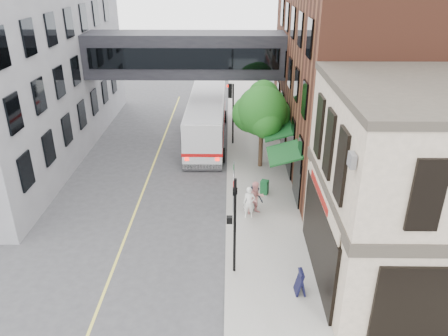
{
  "coord_description": "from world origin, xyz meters",
  "views": [
    {
      "loc": [
        0.17,
        -13.4,
        12.34
      ],
      "look_at": [
        -0.09,
        5.34,
        3.55
      ],
      "focal_mm": 35.0,
      "sensor_mm": 36.0,
      "label": 1
    }
  ],
  "objects_px": {
    "pedestrian_c": "(254,198)",
    "newspaper_box": "(264,187)",
    "pedestrian_b": "(256,198)",
    "bus": "(207,117)",
    "sandwich_board": "(300,282)",
    "pedestrian_a": "(249,203)"
  },
  "relations": [
    {
      "from": "pedestrian_b",
      "to": "sandwich_board",
      "type": "bearing_deg",
      "value": -95.91
    },
    {
      "from": "bus",
      "to": "newspaper_box",
      "type": "xyz_separation_m",
      "value": [
        3.8,
        -9.1,
        -1.23
      ]
    },
    {
      "from": "pedestrian_b",
      "to": "pedestrian_a",
      "type": "bearing_deg",
      "value": -151.69
    },
    {
      "from": "pedestrian_c",
      "to": "sandwich_board",
      "type": "relative_size",
      "value": 1.43
    },
    {
      "from": "pedestrian_c",
      "to": "newspaper_box",
      "type": "height_order",
      "value": "pedestrian_c"
    },
    {
      "from": "pedestrian_c",
      "to": "newspaper_box",
      "type": "relative_size",
      "value": 1.79
    },
    {
      "from": "pedestrian_a",
      "to": "pedestrian_b",
      "type": "bearing_deg",
      "value": 48.42
    },
    {
      "from": "pedestrian_c",
      "to": "newspaper_box",
      "type": "distance_m",
      "value": 2.09
    },
    {
      "from": "bus",
      "to": "pedestrian_b",
      "type": "height_order",
      "value": "bus"
    },
    {
      "from": "pedestrian_a",
      "to": "newspaper_box",
      "type": "xyz_separation_m",
      "value": [
        1.0,
        2.62,
        -0.44
      ]
    },
    {
      "from": "pedestrian_a",
      "to": "bus",
      "type": "bearing_deg",
      "value": 104.35
    },
    {
      "from": "pedestrian_a",
      "to": "newspaper_box",
      "type": "distance_m",
      "value": 2.84
    },
    {
      "from": "newspaper_box",
      "to": "bus",
      "type": "bearing_deg",
      "value": 135.05
    },
    {
      "from": "newspaper_box",
      "to": "pedestrian_a",
      "type": "bearing_deg",
      "value": -88.54
    },
    {
      "from": "pedestrian_b",
      "to": "newspaper_box",
      "type": "xyz_separation_m",
      "value": [
        0.63,
        2.21,
        -0.5
      ]
    },
    {
      "from": "bus",
      "to": "sandwich_board",
      "type": "xyz_separation_m",
      "value": [
        4.65,
        -17.57,
        -1.13
      ]
    },
    {
      "from": "pedestrian_c",
      "to": "sandwich_board",
      "type": "height_order",
      "value": "pedestrian_c"
    },
    {
      "from": "pedestrian_c",
      "to": "sandwich_board",
      "type": "bearing_deg",
      "value": -77.24
    },
    {
      "from": "pedestrian_b",
      "to": "newspaper_box",
      "type": "relative_size",
      "value": 2.19
    },
    {
      "from": "sandwich_board",
      "to": "pedestrian_c",
      "type": "bearing_deg",
      "value": 100.39
    },
    {
      "from": "bus",
      "to": "pedestrian_b",
      "type": "bearing_deg",
      "value": -74.32
    },
    {
      "from": "pedestrian_b",
      "to": "sandwich_board",
      "type": "height_order",
      "value": "pedestrian_b"
    }
  ]
}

